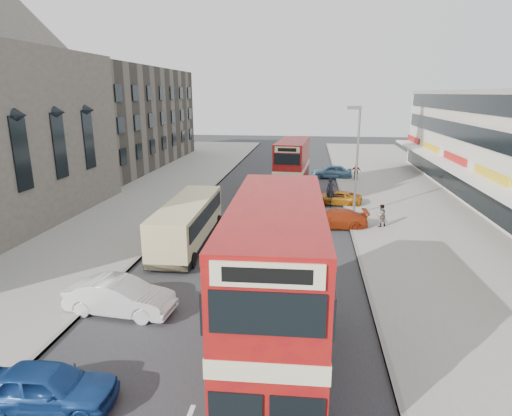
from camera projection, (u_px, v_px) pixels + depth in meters
The scene contains 19 objects.
ground at pixel (215, 348), 15.52m from camera, with size 160.00×160.00×0.00m, color #28282B.
road_surface at pixel (269, 207), 34.66m from camera, with size 12.00×90.00×0.01m, color #28282B.
pavement_right at pixel (422, 211), 33.17m from camera, with size 12.00×90.00×0.15m, color gray.
pavement_left at pixel (129, 201), 36.12m from camera, with size 12.00×90.00×0.15m, color gray.
kerb_left at pixel (196, 204), 35.39m from camera, with size 0.20×90.00×0.16m, color gray.
kerb_right at pixel (345, 209), 33.90m from camera, with size 0.20×90.00×0.16m, color gray.
brick_terrace at pixel (108, 118), 53.02m from camera, with size 14.00×28.00×12.00m, color #66594C.
street_lamp at pixel (356, 153), 30.70m from camera, with size 1.00×0.20×8.12m.
bus_main at pixel (276, 290), 13.46m from camera, with size 3.10×10.24×5.62m.
bus_second at pixel (292, 168), 37.62m from camera, with size 2.96×8.92×4.83m.
coach at pixel (188, 221), 25.80m from camera, with size 2.66×9.44×2.49m.
car_left_near at pixel (47, 387), 12.41m from camera, with size 1.63×4.06×1.38m, color navy.
car_left_front at pixel (120, 297), 17.79m from camera, with size 1.59×4.55×1.50m, color silver.
car_right_a at pixel (334, 219), 29.16m from camera, with size 1.82×4.49×1.30m, color #A23010.
car_right_b at pixel (337, 198), 35.30m from camera, with size 1.87×4.06×1.13m, color #BB6812.
car_right_c at pixel (332, 172), 46.14m from camera, with size 1.76×4.37×1.49m, color teal.
pedestrian_near at pixel (381, 215), 28.95m from camera, with size 0.58×0.39×1.57m, color gray.
pedestrian_far at pixel (356, 172), 44.69m from camera, with size 1.01×0.42×1.72m, color gray.
cyclist at pixel (330, 196), 34.64m from camera, with size 0.73×1.57×2.32m.
Camera 1 is at (3.21, -13.34, 9.00)m, focal length 29.79 mm.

